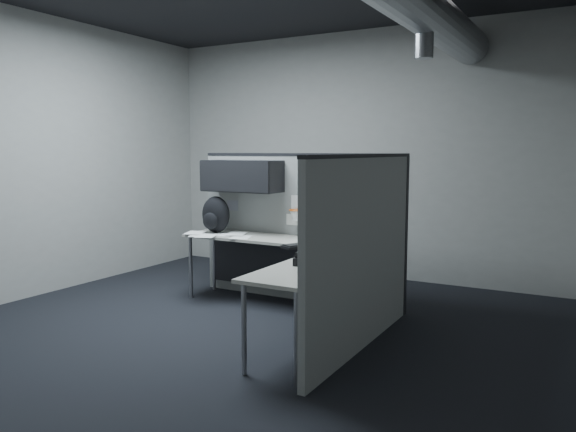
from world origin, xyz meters
The scene contains 12 objects.
room centered at (0.56, 0.00, 2.10)m, with size 5.62×5.62×3.22m.
partition_back centered at (-0.25, 1.23, 1.00)m, with size 2.44×0.42×1.63m.
partition_right centered at (1.10, 0.22, 0.82)m, with size 0.07×2.23×1.63m.
desk centered at (0.15, 0.70, 0.61)m, with size 2.31×2.11×0.73m.
monitor centered at (0.71, 0.98, 0.95)m, with size 0.52×0.52×0.42m.
keyboard centered at (0.32, 0.61, 0.75)m, with size 0.33×0.45×0.04m.
mouse centered at (0.65, 0.38, 0.74)m, with size 0.25×0.25×0.04m.
phone centered at (0.72, -0.09, 0.77)m, with size 0.27×0.28×0.11m.
bottles centered at (0.97, -0.53, 0.76)m, with size 0.13×0.14×0.08m.
cup centered at (0.88, -0.41, 0.79)m, with size 0.08×0.08×0.11m, color beige.
papers centered at (-0.85, 0.81, 0.74)m, with size 0.86×0.63×0.02m.
backpack centered at (-0.98, 0.97, 0.93)m, with size 0.38×0.36×0.42m.
Camera 1 is at (2.79, -4.13, 1.66)m, focal length 35.00 mm.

